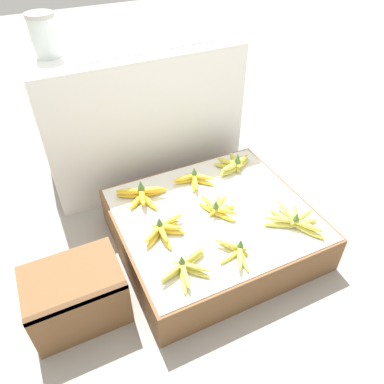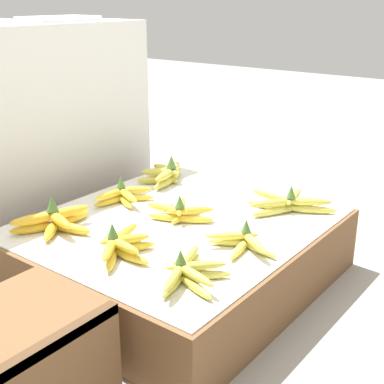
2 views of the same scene
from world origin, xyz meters
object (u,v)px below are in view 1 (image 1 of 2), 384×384
(banana_bunch_front_midright, at_px, (294,220))
(foam_tray_white, at_px, (110,51))
(banana_bunch_front_left, at_px, (185,268))
(banana_bunch_middle_midleft, at_px, (217,208))
(banana_bunch_middle_left, at_px, (163,230))
(banana_bunch_back_midright, at_px, (234,164))
(glass_jar, at_px, (44,35))
(wooden_crate, at_px, (77,295))
(banana_bunch_front_midleft, at_px, (236,252))
(banana_bunch_back_left, at_px, (142,195))
(banana_bunch_back_midleft, at_px, (194,179))

(banana_bunch_front_midright, bearing_deg, foam_tray_white, 119.28)
(banana_bunch_front_left, height_order, banana_bunch_middle_midleft, banana_bunch_middle_midleft)
(banana_bunch_middle_left, bearing_deg, banana_bunch_front_midright, -19.40)
(banana_bunch_middle_left, xyz_separation_m, foam_tray_white, (0.05, 0.75, 0.57))
(banana_bunch_front_midright, distance_m, banana_bunch_middle_midleft, 0.37)
(banana_bunch_middle_midleft, bearing_deg, banana_bunch_middle_left, -174.78)
(banana_bunch_back_midright, bearing_deg, glass_jar, 146.41)
(banana_bunch_front_left, bearing_deg, glass_jar, 102.69)
(banana_bunch_back_midright, bearing_deg, banana_bunch_front_midright, -86.56)
(wooden_crate, height_order, banana_bunch_front_midright, banana_bunch_front_midright)
(wooden_crate, distance_m, banana_bunch_back_midright, 1.07)
(wooden_crate, distance_m, banana_bunch_middle_midleft, 0.75)
(banana_bunch_front_midright, bearing_deg, banana_bunch_middle_midleft, 140.97)
(wooden_crate, distance_m, banana_bunch_middle_left, 0.46)
(foam_tray_white, bearing_deg, wooden_crate, -119.93)
(banana_bunch_front_midleft, distance_m, banana_bunch_back_left, 0.58)
(banana_bunch_middle_midleft, xyz_separation_m, banana_bunch_back_midright, (0.25, 0.27, 0.01))
(banana_bunch_back_midleft, bearing_deg, banana_bunch_middle_midleft, -89.06)
(banana_bunch_middle_midleft, distance_m, banana_bunch_back_left, 0.39)
(glass_jar, bearing_deg, banana_bunch_front_midleft, -66.10)
(wooden_crate, height_order, glass_jar, glass_jar)
(banana_bunch_front_left, relative_size, banana_bunch_back_midright, 1.05)
(glass_jar, bearing_deg, banana_bunch_back_left, -66.80)
(banana_bunch_front_midright, bearing_deg, banana_bunch_back_midleft, 120.89)
(banana_bunch_front_left, relative_size, glass_jar, 1.23)
(banana_bunch_front_left, height_order, banana_bunch_back_midleft, banana_bunch_back_midleft)
(wooden_crate, xyz_separation_m, foam_tray_white, (0.48, 0.84, 0.68))
(wooden_crate, xyz_separation_m, glass_jar, (0.20, 0.92, 0.77))
(banana_bunch_front_midright, bearing_deg, banana_bunch_back_midright, 93.44)
(glass_jar, bearing_deg, wooden_crate, -102.21)
(banana_bunch_middle_midleft, bearing_deg, banana_bunch_front_midleft, -101.78)
(banana_bunch_front_midleft, relative_size, banana_bunch_back_midleft, 1.05)
(banana_bunch_back_midleft, xyz_separation_m, glass_jar, (-0.53, 0.54, 0.66))
(foam_tray_white, bearing_deg, banana_bunch_back_midleft, -62.43)
(wooden_crate, relative_size, banana_bunch_middle_left, 1.66)
(banana_bunch_front_midright, height_order, glass_jar, glass_jar)
(wooden_crate, xyz_separation_m, banana_bunch_front_left, (0.44, -0.14, 0.10))
(banana_bunch_front_midleft, distance_m, banana_bunch_middle_left, 0.34)
(banana_bunch_back_midright, bearing_deg, banana_bunch_middle_midleft, -133.02)
(banana_bunch_back_midleft, bearing_deg, banana_bunch_front_midleft, -95.79)
(banana_bunch_middle_midleft, height_order, banana_bunch_back_left, banana_bunch_back_left)
(banana_bunch_back_left, bearing_deg, banana_bunch_back_midright, 2.30)
(banana_bunch_front_left, bearing_deg, banana_bunch_back_midleft, 60.59)
(banana_bunch_front_midright, xyz_separation_m, banana_bunch_back_left, (-0.59, 0.48, 0.01))
(glass_jar, height_order, foam_tray_white, glass_jar)
(banana_bunch_back_midright, bearing_deg, banana_bunch_middle_left, -151.38)
(banana_bunch_front_midleft, distance_m, glass_jar, 1.35)
(banana_bunch_front_left, xyz_separation_m, banana_bunch_back_midright, (0.55, 0.54, 0.01))
(wooden_crate, distance_m, banana_bunch_back_midleft, 0.83)
(banana_bunch_front_left, xyz_separation_m, banana_bunch_front_midright, (0.58, 0.03, 0.00))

